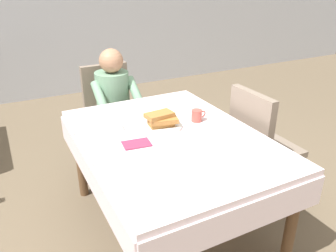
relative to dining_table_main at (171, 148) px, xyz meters
name	(u,v)px	position (x,y,z in m)	size (l,w,h in m)	color
ground_plane	(170,224)	(0.00, 0.00, -0.65)	(14.00, 14.00, 0.00)	brown
dining_table_main	(171,148)	(0.00, 0.00, 0.00)	(1.12, 1.52, 0.74)	silver
chair_diner	(110,108)	(-0.04, 1.17, -0.12)	(0.44, 0.45, 0.93)	#7A6B5B
diner_person	(114,99)	(-0.04, 1.01, 0.02)	(0.40, 0.43, 1.12)	gray
chair_right_side	(259,140)	(0.77, 0.00, -0.12)	(0.45, 0.44, 0.93)	#7A6B5B
plate_breakfast	(162,126)	(0.01, 0.14, 0.10)	(0.28, 0.28, 0.02)	white
breakfast_stack	(161,119)	(0.00, 0.14, 0.15)	(0.23, 0.18, 0.09)	#A36B33
cup_coffee	(197,116)	(0.27, 0.12, 0.13)	(0.11, 0.08, 0.08)	#B24C42
syrup_pitcher	(119,125)	(-0.27, 0.23, 0.13)	(0.08, 0.08, 0.07)	silver
fork_left_of_plate	(137,133)	(-0.18, 0.12, 0.09)	(0.18, 0.01, 0.01)	silver
knife_right_of_plate	(187,123)	(0.20, 0.12, 0.09)	(0.20, 0.01, 0.01)	silver
spoon_near_edge	(190,144)	(0.05, -0.17, 0.09)	(0.15, 0.01, 0.01)	silver
napkin_folded	(137,144)	(-0.25, -0.01, 0.09)	(0.17, 0.12, 0.01)	#8C2D4C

